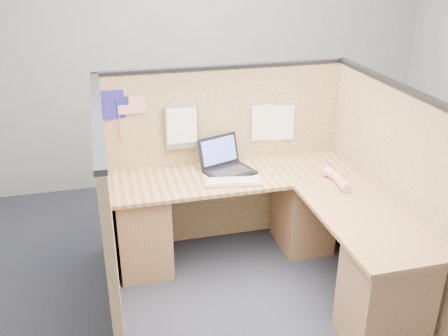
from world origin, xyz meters
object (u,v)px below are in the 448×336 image
object	(u,v)px
laptop	(228,162)
mouse	(328,173)
l_desk	(272,233)
keyboard	(233,182)

from	to	relation	value
laptop	mouse	xyz separation A→B (m)	(0.73, -0.31, -0.04)
mouse	l_desk	bearing A→B (deg)	-159.77
l_desk	laptop	size ratio (longest dim) A/B	4.33
l_desk	mouse	bearing A→B (deg)	20.23
l_desk	laptop	bearing A→B (deg)	113.69
laptop	keyboard	size ratio (longest dim) A/B	0.97
laptop	mouse	world-z (taller)	laptop
keyboard	mouse	distance (m)	0.76
l_desk	keyboard	bearing A→B (deg)	135.91
laptop	keyboard	distance (m)	0.26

